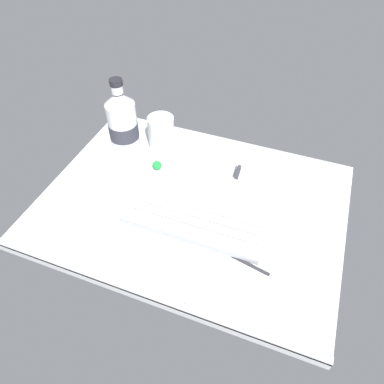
{
  "coord_description": "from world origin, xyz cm",
  "views": [
    {
      "loc": [
        18.85,
        -49.49,
        57.85
      ],
      "look_at": [
        0.0,
        0.0,
        3.0
      ],
      "focal_mm": 33.85,
      "sensor_mm": 36.0,
      "label": 1
    }
  ],
  "objects_px": {
    "juice_cup": "(161,134)",
    "water_bottle": "(123,127)",
    "trackball_mouse": "(157,165)",
    "handheld_device": "(212,167)",
    "stylus_pen": "(246,262)",
    "keyboard": "(195,220)"
  },
  "relations": [
    {
      "from": "juice_cup",
      "to": "water_bottle",
      "type": "bearing_deg",
      "value": -131.8
    },
    {
      "from": "water_bottle",
      "to": "trackball_mouse",
      "type": "relative_size",
      "value": 9.45
    },
    {
      "from": "handheld_device",
      "to": "juice_cup",
      "type": "xyz_separation_m",
      "value": [
        -0.14,
        0.04,
        0.03
      ]
    },
    {
      "from": "stylus_pen",
      "to": "trackball_mouse",
      "type": "bearing_deg",
      "value": 157.29
    },
    {
      "from": "handheld_device",
      "to": "juice_cup",
      "type": "bearing_deg",
      "value": 166.22
    },
    {
      "from": "handheld_device",
      "to": "water_bottle",
      "type": "xyz_separation_m",
      "value": [
        -0.21,
        -0.03,
        0.08
      ]
    },
    {
      "from": "keyboard",
      "to": "juice_cup",
      "type": "distance_m",
      "value": 0.26
    },
    {
      "from": "water_bottle",
      "to": "handheld_device",
      "type": "bearing_deg",
      "value": 9.1
    },
    {
      "from": "handheld_device",
      "to": "trackball_mouse",
      "type": "height_order",
      "value": "trackball_mouse"
    },
    {
      "from": "keyboard",
      "to": "water_bottle",
      "type": "bearing_deg",
      "value": 149.21
    },
    {
      "from": "handheld_device",
      "to": "trackball_mouse",
      "type": "distance_m",
      "value": 0.13
    },
    {
      "from": "water_bottle",
      "to": "trackball_mouse",
      "type": "height_order",
      "value": "water_bottle"
    },
    {
      "from": "handheld_device",
      "to": "trackball_mouse",
      "type": "relative_size",
      "value": 5.97
    },
    {
      "from": "keyboard",
      "to": "water_bottle",
      "type": "xyz_separation_m",
      "value": [
        -0.23,
        0.13,
        0.08
      ]
    },
    {
      "from": "juice_cup",
      "to": "water_bottle",
      "type": "relative_size",
      "value": 0.41
    },
    {
      "from": "trackball_mouse",
      "to": "juice_cup",
      "type": "bearing_deg",
      "value": 105.92
    },
    {
      "from": "water_bottle",
      "to": "trackball_mouse",
      "type": "xyz_separation_m",
      "value": [
        0.08,
        -0.01,
        -0.08
      ]
    },
    {
      "from": "juice_cup",
      "to": "stylus_pen",
      "type": "height_order",
      "value": "juice_cup"
    },
    {
      "from": "trackball_mouse",
      "to": "stylus_pen",
      "type": "xyz_separation_m",
      "value": [
        0.26,
        -0.18,
        -0.01
      ]
    },
    {
      "from": "handheld_device",
      "to": "water_bottle",
      "type": "bearing_deg",
      "value": -170.9
    },
    {
      "from": "handheld_device",
      "to": "stylus_pen",
      "type": "relative_size",
      "value": 1.38
    },
    {
      "from": "juice_cup",
      "to": "trackball_mouse",
      "type": "distance_m",
      "value": 0.09
    }
  ]
}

